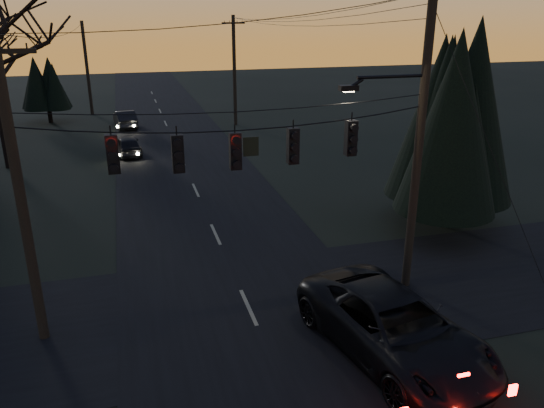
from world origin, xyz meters
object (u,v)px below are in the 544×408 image
object	(u,v)px
utility_pole_far_l	(92,114)
evergreen_right	(460,124)
utility_pole_far_r	(236,125)
utility_pole_left	(45,337)
sedan_oncoming_b	(125,119)
suv_near	(394,327)
sedan_oncoming_a	(128,146)
utility_pole_right	(405,285)

from	to	relation	value
utility_pole_far_l	evergreen_right	world-z (taller)	evergreen_right
utility_pole_far_r	utility_pole_left	bearing A→B (deg)	-112.33
evergreen_right	sedan_oncoming_b	bearing A→B (deg)	117.52
evergreen_right	suv_near	distance (m)	10.69
suv_near	sedan_oncoming_a	world-z (taller)	suv_near
utility_pole_far_r	sedan_oncoming_b	world-z (taller)	utility_pole_far_r
utility_pole_right	sedan_oncoming_a	world-z (taller)	utility_pole_right
utility_pole_left	sedan_oncoming_a	distance (m)	20.56
suv_near	sedan_oncoming_a	bearing A→B (deg)	93.92
utility_pole_left	utility_pole_far_l	world-z (taller)	utility_pole_left
utility_pole_far_r	suv_near	distance (m)	31.49
utility_pole_right	utility_pole_far_r	size ratio (longest dim) A/B	1.18
utility_pole_left	utility_pole_far_l	xyz separation A→B (m)	(0.00, 36.00, 0.00)
sedan_oncoming_a	sedan_oncoming_b	distance (m)	8.83
utility_pole_far_r	sedan_oncoming_a	world-z (taller)	utility_pole_far_r
utility_pole_far_l	suv_near	xyz separation A→B (m)	(9.20, -39.40, 0.86)
utility_pole_far_r	suv_near	xyz separation A→B (m)	(-2.30, -31.40, 0.86)
utility_pole_left	utility_pole_far_r	distance (m)	30.27
evergreen_right	sedan_oncoming_b	distance (m)	28.49
utility_pole_left	utility_pole_far_l	size ratio (longest dim) A/B	1.06
utility_pole_right	utility_pole_left	distance (m)	11.50
utility_pole_left	sedan_oncoming_a	xyz separation A→B (m)	(2.80, 20.36, 0.63)
evergreen_right	sedan_oncoming_a	xyz separation A→B (m)	(-13.05, 16.21, -3.84)
utility_pole_left	sedan_oncoming_b	size ratio (longest dim) A/B	2.06
utility_pole_left	sedan_oncoming_a	world-z (taller)	utility_pole_left
utility_pole_far_l	utility_pole_left	bearing A→B (deg)	-90.00
sedan_oncoming_b	utility_pole_far_l	bearing A→B (deg)	-74.78
utility_pole_far_l	evergreen_right	distance (m)	35.85
sedan_oncoming_a	suv_near	bearing A→B (deg)	97.89
sedan_oncoming_b	utility_pole_left	bearing A→B (deg)	77.38
utility_pole_far_l	sedan_oncoming_a	size ratio (longest dim) A/B	2.17
evergreen_right	sedan_oncoming_b	size ratio (longest dim) A/B	1.88
utility_pole_far_r	utility_pole_right	bearing A→B (deg)	-90.00
suv_near	sedan_oncoming_b	distance (m)	33.21
utility_pole_left	utility_pole_far_r	bearing A→B (deg)	67.67
sedan_oncoming_a	sedan_oncoming_b	xyz separation A→B (m)	(0.00, 8.83, 0.05)
utility_pole_right	sedan_oncoming_a	bearing A→B (deg)	113.14
utility_pole_far_r	utility_pole_far_l	bearing A→B (deg)	145.18
sedan_oncoming_a	utility_pole_far_r	bearing A→B (deg)	-145.90
sedan_oncoming_a	utility_pole_far_l	bearing A→B (deg)	-87.04
utility_pole_left	utility_pole_right	bearing A→B (deg)	0.00
suv_near	evergreen_right	bearing A→B (deg)	37.48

